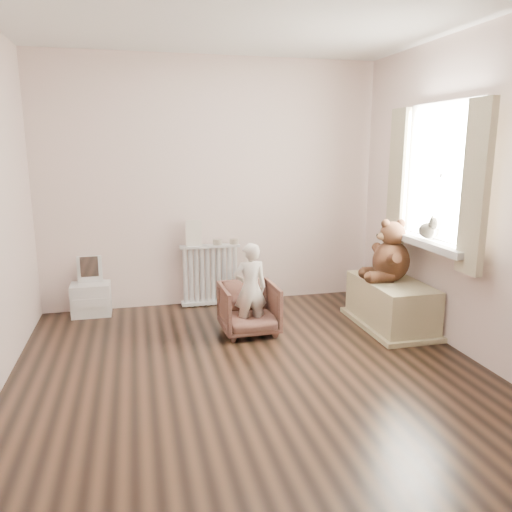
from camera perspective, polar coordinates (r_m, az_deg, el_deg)
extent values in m
cube|color=black|center=(3.96, -0.59, -12.87)|extent=(3.60, 3.60, 0.01)
cube|color=white|center=(3.69, -0.68, 26.62)|extent=(3.60, 3.60, 0.01)
cube|color=white|center=(5.37, -5.02, 8.18)|extent=(3.60, 0.02, 2.60)
cube|color=white|center=(1.91, 11.62, 0.25)|extent=(3.60, 0.02, 2.60)
cube|color=white|center=(4.37, 23.15, 6.27)|extent=(0.02, 3.60, 2.60)
cube|color=white|center=(4.58, 20.67, 8.60)|extent=(0.03, 0.90, 1.10)
cube|color=silver|center=(4.60, 19.19, 1.42)|extent=(0.22, 1.10, 0.06)
cube|color=beige|center=(4.06, 23.81, 7.09)|extent=(0.06, 0.26, 1.30)
cube|color=beige|center=(5.01, 15.90, 8.49)|extent=(0.06, 0.26, 1.30)
cube|color=silver|center=(5.39, -5.25, -1.63)|extent=(0.63, 0.12, 0.67)
cube|color=beige|center=(5.28, -7.12, 2.63)|extent=(0.16, 0.01, 0.27)
cylinder|color=#A59E8C|center=(5.33, -4.42, 1.61)|extent=(0.10, 0.10, 0.06)
cylinder|color=#A59E8C|center=(5.36, -2.53, 1.67)|extent=(0.10, 0.10, 0.05)
cube|color=silver|center=(5.36, -18.38, -3.58)|extent=(0.38, 0.27, 0.60)
imported|color=brown|center=(4.61, -0.80, -6.04)|extent=(0.52, 0.53, 0.47)
imported|color=white|center=(4.50, -0.67, -3.75)|extent=(0.31, 0.21, 0.84)
cube|color=#BCB489|center=(4.96, 15.15, -5.55)|extent=(0.50, 0.95, 0.45)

